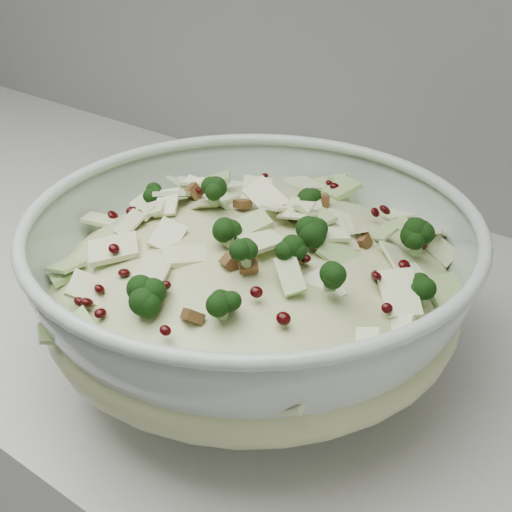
% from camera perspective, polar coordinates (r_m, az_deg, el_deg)
% --- Properties ---
extents(mixing_bowl, '(0.43, 0.43, 0.15)m').
position_cam_1_polar(mixing_bowl, '(0.60, -0.29, -2.75)').
color(mixing_bowl, '#A9BAAA').
rests_on(mixing_bowl, counter).
extents(salad, '(0.38, 0.38, 0.15)m').
position_cam_1_polar(salad, '(0.59, -0.30, -0.78)').
color(salad, '#C0CB8B').
rests_on(salad, mixing_bowl).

